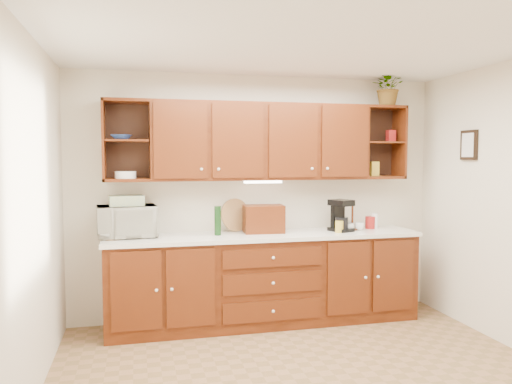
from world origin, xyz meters
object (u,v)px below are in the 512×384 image
bread_box (264,219)px  microwave (127,221)px  potted_plant (388,87)px  coffee_maker (340,216)px

bread_box → microwave: bearing=-177.4°
microwave → bread_box: microwave is taller
bread_box → potted_plant: bearing=5.2°
bread_box → coffee_maker: (0.83, -0.08, 0.02)m
microwave → potted_plant: bearing=-6.0°
coffee_maker → potted_plant: 1.52m
microwave → bread_box: size_ratio=1.37×
microwave → coffee_maker: size_ratio=1.68×
coffee_maker → potted_plant: bearing=-11.3°
coffee_maker → bread_box: bearing=152.7°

